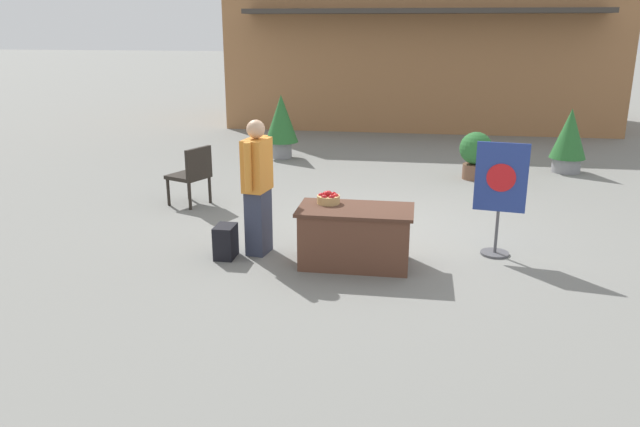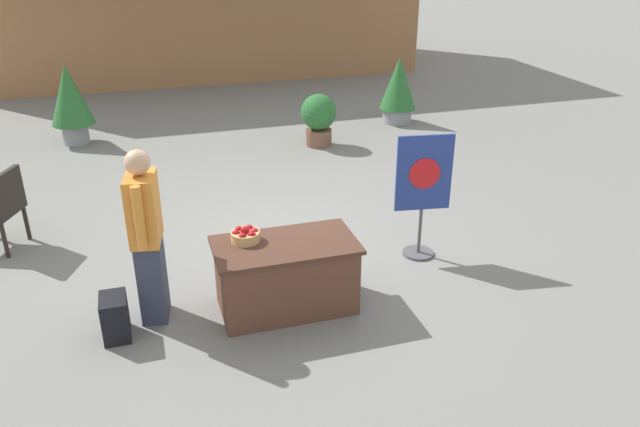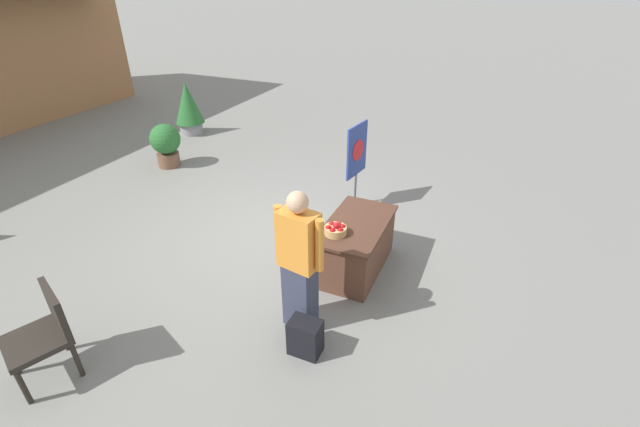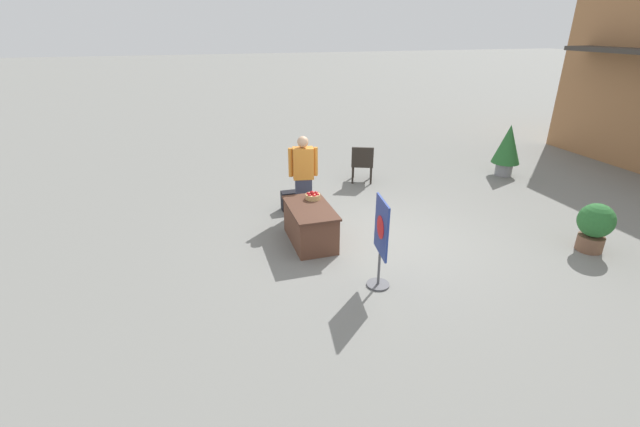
% 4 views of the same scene
% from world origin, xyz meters
% --- Properties ---
extents(ground_plane, '(120.00, 120.00, 0.00)m').
position_xyz_m(ground_plane, '(0.00, 0.00, 0.00)').
color(ground_plane, slate).
extents(storefront_building, '(10.61, 5.49, 5.08)m').
position_xyz_m(storefront_building, '(0.31, 10.75, 2.54)').
color(storefront_building, '#9E6B42').
rests_on(storefront_building, ground_plane).
extents(display_table, '(1.39, 0.76, 0.72)m').
position_xyz_m(display_table, '(-0.34, -1.32, 0.36)').
color(display_table, brown).
rests_on(display_table, ground_plane).
extents(apple_basket, '(0.28, 0.28, 0.16)m').
position_xyz_m(apple_basket, '(-0.69, -1.17, 0.78)').
color(apple_basket, tan).
rests_on(apple_basket, display_table).
extents(person_visitor, '(0.33, 0.60, 1.72)m').
position_xyz_m(person_visitor, '(-1.60, -1.11, 0.88)').
color(person_visitor, '#33384C').
rests_on(person_visitor, ground_plane).
extents(backpack, '(0.24, 0.34, 0.42)m').
position_xyz_m(backpack, '(-1.97, -1.35, 0.21)').
color(backpack, black).
rests_on(backpack, ground_plane).
extents(poster_board, '(0.63, 0.36, 1.45)m').
position_xyz_m(poster_board, '(1.40, -0.71, 0.81)').
color(poster_board, '#4C4C51').
rests_on(poster_board, ground_plane).
extents(patio_chair, '(0.72, 0.72, 0.96)m').
position_xyz_m(patio_chair, '(-3.20, 0.88, 0.55)').
color(patio_chair, '#28231E').
rests_on(patio_chair, ground_plane).
extents(potted_plant_near_right, '(0.70, 0.70, 1.27)m').
position_xyz_m(potted_plant_near_right, '(3.30, 4.32, 0.68)').
color(potted_plant_near_right, gray).
rests_on(potted_plant_near_right, ground_plane).
extents(potted_plant_far_left, '(0.73, 0.73, 1.38)m').
position_xyz_m(potted_plant_far_left, '(-2.60, 4.78, 0.79)').
color(potted_plant_far_left, gray).
rests_on(potted_plant_far_left, ground_plane).
extents(potted_plant_far_right, '(0.61, 0.61, 0.90)m').
position_xyz_m(potted_plant_far_right, '(1.45, 3.44, 0.50)').
color(potted_plant_far_right, brown).
rests_on(potted_plant_far_right, ground_plane).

